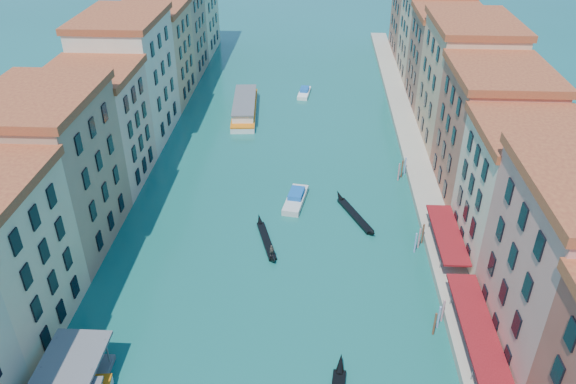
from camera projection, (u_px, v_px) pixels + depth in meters
name	position (u px, v px, depth m)	size (l,w,h in m)	color
left_bank_palazzos	(117.00, 96.00, 89.31)	(12.80, 128.40, 21.00)	#BBAE89
right_bank_palazzos	(473.00, 102.00, 87.03)	(12.80, 128.40, 21.00)	#9D4331
quay	(414.00, 154.00, 92.20)	(4.00, 140.00, 1.00)	#AEA58C
restaurant_awnings	(478.00, 329.00, 55.09)	(3.20, 44.55, 3.12)	maroon
mooring_poles_right	(434.00, 300.00, 61.05)	(1.44, 54.24, 3.20)	brown
vaporetto_far	(245.00, 107.00, 107.22)	(5.66, 19.20, 2.82)	silver
gondola_fore	(266.00, 240.00, 72.08)	(3.81, 10.46, 2.13)	black
gondola_far	(354.00, 214.00, 77.27)	(5.69, 10.96, 1.65)	black
motorboat_mid	(296.00, 198.00, 80.19)	(3.58, 7.82, 1.56)	beige
motorboat_far	(304.00, 92.00, 115.69)	(2.73, 6.67, 1.34)	white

